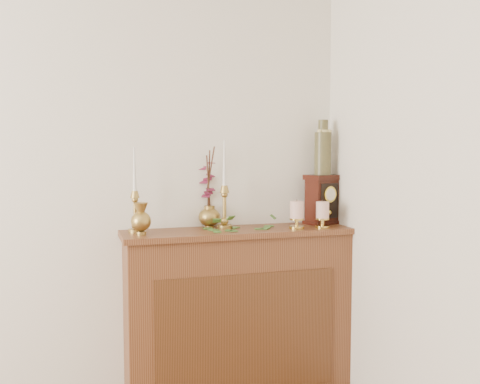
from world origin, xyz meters
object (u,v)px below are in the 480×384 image
object	(u,v)px
ginger_jar	(208,191)
candlestick_center	(225,200)
candlestick_left	(135,205)
mantel_clock	(323,200)
bud_vase	(141,219)
ceramic_vase	(323,150)

from	to	relation	value
ginger_jar	candlestick_center	bearing A→B (deg)	-56.64
candlestick_left	ginger_jar	xyz separation A→B (m)	(0.41, 0.10, 0.05)
ginger_jar	mantel_clock	distance (m)	0.66
bud_vase	candlestick_left	bearing A→B (deg)	101.90
candlestick_center	ginger_jar	distance (m)	0.13
candlestick_left	ceramic_vase	size ratio (longest dim) A/B	1.42
candlestick_left	ceramic_vase	xyz separation A→B (m)	(1.05, 0.01, 0.27)
ginger_jar	ceramic_vase	size ratio (longest dim) A/B	1.43
candlestick_center	ceramic_vase	bearing A→B (deg)	1.34
candlestick_center	bud_vase	distance (m)	0.47
candlestick_left	ginger_jar	world-z (taller)	ginger_jar
mantel_clock	ceramic_vase	xyz separation A→B (m)	(-0.00, 0.00, 0.28)
ceramic_vase	candlestick_center	bearing A→B (deg)	-178.66
ceramic_vase	bud_vase	bearing A→B (deg)	-174.38
candlestick_left	ceramic_vase	bearing A→B (deg)	0.74
ginger_jar	mantel_clock	size ratio (longest dim) A/B	1.57
ginger_jar	ceramic_vase	bearing A→B (deg)	-7.86
bud_vase	mantel_clock	distance (m)	1.04
candlestick_center	ginger_jar	size ratio (longest dim) A/B	1.08
candlestick_left	ginger_jar	distance (m)	0.42
bud_vase	ginger_jar	world-z (taller)	ginger_jar
mantel_clock	ceramic_vase	bearing A→B (deg)	90.00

